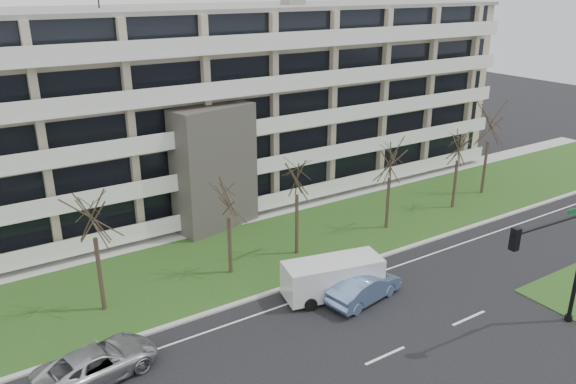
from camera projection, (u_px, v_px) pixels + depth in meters
ground at (385, 356)px, 27.23m from camera, size 160.00×160.00×0.00m
grass_verge at (253, 253)px, 37.46m from camera, size 90.00×10.00×0.06m
curb at (295, 285)px, 33.51m from camera, size 90.00×0.35×0.12m
sidewalk at (217, 225)px, 41.78m from camera, size 90.00×2.00×0.08m
lane_edge_line at (309, 297)px, 32.35m from camera, size 90.00×0.12×0.01m
apartment_building at (175, 108)px, 44.49m from camera, size 60.50×15.10×18.75m
silver_pickup at (97, 363)px, 25.49m from camera, size 5.96×3.60×1.55m
blue_sedan at (364, 288)px, 31.74m from camera, size 5.09×2.54×1.60m
white_van at (334, 275)px, 32.07m from camera, size 6.02×3.30×2.21m
traffic_signal at (559, 255)px, 27.66m from camera, size 5.84×0.69×6.76m
tree_2 at (91, 208)px, 28.94m from camera, size 3.90×3.90×7.80m
tree_3 at (228, 196)px, 33.20m from camera, size 3.32×3.32×6.65m
tree_4 at (297, 171)px, 35.43m from camera, size 3.76×3.76×7.51m
tree_5 at (391, 157)px, 39.49m from camera, size 3.50×3.50×7.00m
tree_6 at (459, 142)px, 43.19m from camera, size 3.54×3.54×7.07m
tree_7 at (491, 120)px, 46.00m from camera, size 4.12×4.12×8.25m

